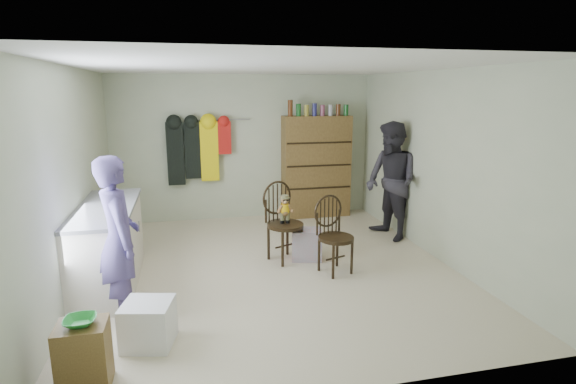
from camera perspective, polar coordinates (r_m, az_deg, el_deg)
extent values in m
plane|color=beige|center=(5.85, -1.97, -9.66)|extent=(5.00, 5.00, 0.00)
plane|color=beige|center=(7.94, -5.52, 5.62)|extent=(4.50, 0.00, 4.50)
plane|color=beige|center=(5.54, -25.59, 1.29)|extent=(0.00, 5.00, 5.00)
plane|color=beige|center=(6.31, 18.44, 3.17)|extent=(0.00, 5.00, 5.00)
plane|color=white|center=(5.41, -2.18, 15.60)|extent=(5.00, 5.00, 0.00)
cube|color=silver|center=(5.68, -21.84, -6.47)|extent=(0.60, 1.80, 0.90)
cube|color=slate|center=(5.55, -22.24, -1.88)|extent=(0.64, 1.86, 0.04)
cylinder|color=#99999E|center=(5.18, -19.25, -7.03)|extent=(0.02, 0.02, 0.14)
cylinder|color=#99999E|center=(6.03, -18.38, -4.18)|extent=(0.02, 0.02, 0.14)
cube|color=brown|center=(3.95, -24.49, -18.44)|extent=(0.37, 0.31, 0.52)
imported|color=green|center=(3.81, -24.91, -14.66)|extent=(0.24, 0.24, 0.06)
cube|color=white|center=(4.36, -17.31, -15.66)|extent=(0.50, 0.49, 0.40)
cylinder|color=black|center=(5.94, -0.35, -4.23)|extent=(0.62, 0.62, 0.05)
cylinder|color=black|center=(5.82, -0.69, -7.30)|extent=(0.04, 0.04, 0.47)
cylinder|color=black|center=(5.99, 1.76, -6.69)|extent=(0.04, 0.04, 0.47)
cylinder|color=black|center=(6.07, -2.49, -6.44)|extent=(0.04, 0.04, 0.47)
cylinder|color=black|center=(6.24, -0.08, -5.89)|extent=(0.04, 0.04, 0.47)
torus|color=black|center=(6.00, -1.41, -0.72)|extent=(0.43, 0.21, 0.46)
cylinder|color=black|center=(5.93, -2.84, -2.46)|extent=(0.03, 0.03, 0.31)
cylinder|color=black|center=(6.14, 0.10, -1.92)|extent=(0.03, 0.03, 0.31)
cylinder|color=yellow|center=(5.90, -0.40, -2.08)|extent=(0.12, 0.12, 0.11)
cylinder|color=#475128|center=(5.93, -0.40, -3.14)|extent=(0.07, 0.07, 0.18)
sphere|color=#9E7042|center=(5.87, -0.40, -1.06)|extent=(0.11, 0.11, 0.11)
cylinder|color=#475128|center=(5.86, -0.40, -0.58)|extent=(0.09, 0.09, 0.04)
cube|color=black|center=(5.82, -0.29, -1.10)|extent=(0.08, 0.01, 0.02)
cylinder|color=black|center=(5.60, 6.11, -5.84)|extent=(0.54, 0.54, 0.04)
cylinder|color=black|center=(5.49, 5.77, -8.84)|extent=(0.03, 0.03, 0.43)
cylinder|color=black|center=(5.66, 8.11, -8.24)|extent=(0.03, 0.03, 0.43)
cylinder|color=black|center=(5.71, 3.96, -7.93)|extent=(0.03, 0.03, 0.43)
cylinder|color=black|center=(5.88, 6.26, -7.38)|extent=(0.03, 0.03, 0.43)
torus|color=black|center=(5.64, 5.12, -2.41)|extent=(0.41, 0.16, 0.42)
cylinder|color=black|center=(5.58, 3.73, -4.10)|extent=(0.03, 0.03, 0.29)
cylinder|color=black|center=(5.77, 6.53, -3.56)|extent=(0.03, 0.03, 0.29)
cube|color=#E57279|center=(6.08, 2.38, -6.67)|extent=(0.45, 0.39, 0.41)
imported|color=#52457F|center=(4.67, -20.70, -5.66)|extent=(0.55, 0.69, 1.65)
imported|color=#2D2B33|center=(6.94, 12.98, 1.34)|extent=(0.83, 0.98, 1.79)
cube|color=brown|center=(8.05, 3.59, 3.23)|extent=(1.20, 0.38, 1.80)
cube|color=black|center=(7.94, 3.94, 0.52)|extent=(1.16, 0.02, 0.03)
cube|color=black|center=(7.86, 3.98, 3.37)|extent=(1.16, 0.02, 0.03)
cube|color=black|center=(7.81, 4.03, 6.26)|extent=(1.16, 0.02, 0.03)
cylinder|color=#592D14|center=(7.72, 0.29, 10.60)|extent=(0.08, 0.08, 0.28)
cylinder|color=#19591E|center=(7.76, 1.33, 10.36)|extent=(0.08, 0.08, 0.21)
cylinder|color=#A59933|center=(7.79, 2.37, 10.30)|extent=(0.08, 0.08, 0.19)
cylinder|color=navy|center=(7.83, 3.39, 10.39)|extent=(0.08, 0.08, 0.22)
cylinder|color=#8C3F59|center=(7.87, 4.40, 10.28)|extent=(0.08, 0.08, 0.19)
cylinder|color=#B2B2B7|center=(7.92, 5.41, 10.27)|extent=(0.08, 0.08, 0.19)
cylinder|color=#592D14|center=(7.96, 6.40, 10.31)|extent=(0.08, 0.08, 0.20)
cylinder|color=#19591E|center=(8.01, 7.38, 10.27)|extent=(0.08, 0.08, 0.19)
cylinder|color=#99999E|center=(7.79, -8.50, 9.10)|extent=(1.00, 0.02, 0.02)
cube|color=black|center=(7.76, -14.09, 4.72)|extent=(0.28, 0.10, 1.05)
cube|color=black|center=(7.75, -12.04, 5.19)|extent=(0.26, 0.10, 0.95)
cube|color=yellow|center=(7.77, -9.96, 5.10)|extent=(0.30, 0.10, 1.00)
cube|color=red|center=(7.76, -8.09, 6.83)|extent=(0.22, 0.10, 0.55)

